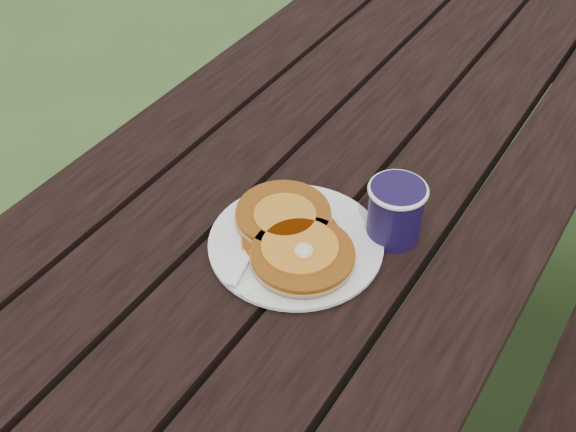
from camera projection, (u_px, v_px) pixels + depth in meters
The scene contains 7 objects.
ground at pixel (324, 401), 1.74m from camera, with size 60.00×60.00×0.00m, color #33491F.
picnic_table at pixel (330, 303), 1.49m from camera, with size 1.36×1.80×0.75m.
plate at pixel (296, 244), 1.07m from camera, with size 0.25×0.25×0.01m, color white.
pancake_stack at pixel (293, 236), 1.05m from camera, with size 0.22×0.20×0.04m.
knife at pixel (292, 265), 1.03m from camera, with size 0.02×0.18×0.01m, color white.
fork at pixel (245, 258), 1.03m from camera, with size 0.03×0.16×0.01m, color white, non-canonical shape.
coffee_cup at pixel (396, 209), 1.05m from camera, with size 0.09×0.09×0.09m.
Camera 1 is at (0.45, -0.86, 1.52)m, focal length 45.00 mm.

